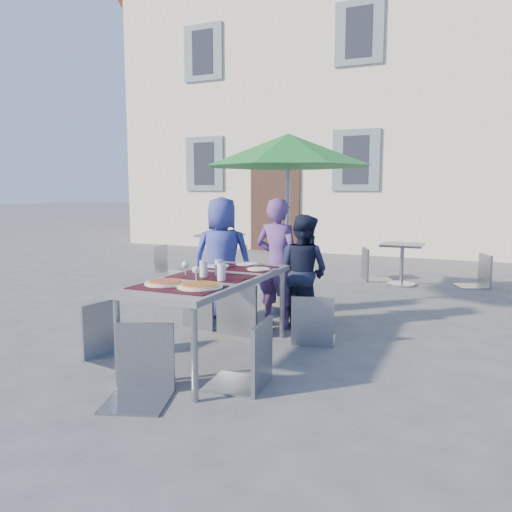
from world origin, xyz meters
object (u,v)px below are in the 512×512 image
at_px(chair_4, 249,313).
at_px(pizza_near_right, 200,286).
at_px(chair_2, 314,289).
at_px(chair_3, 108,297).
at_px(dining_table, 211,283).
at_px(chair_5, 139,318).
at_px(chair_1, 241,275).
at_px(cafe_table_1, 402,259).
at_px(bg_chair_l_0, 165,242).
at_px(chair_0, 203,279).
at_px(cafe_table_0, 220,247).
at_px(bg_chair_r_1, 480,250).
at_px(pizza_near_left, 165,282).
at_px(bg_chair_r_0, 239,242).
at_px(child_2, 303,272).
at_px(patio_umbrella, 288,153).
at_px(child_0, 222,258).
at_px(bg_chair_l_1, 372,244).
at_px(child_1, 278,263).

bearing_deg(chair_4, pizza_near_right, -176.03).
height_order(pizza_near_right, chair_2, chair_2).
distance_m(chair_2, chair_3, 1.94).
relative_size(dining_table, chair_5, 1.84).
relative_size(chair_1, cafe_table_1, 1.58).
height_order(chair_1, bg_chair_l_0, chair_1).
bearing_deg(chair_0, cafe_table_0, 114.97).
distance_m(chair_0, cafe_table_1, 3.80).
height_order(pizza_near_right, bg_chair_r_1, bg_chair_r_1).
bearing_deg(pizza_near_left, chair_5, -79.47).
bearing_deg(pizza_near_left, bg_chair_r_0, 108.73).
bearing_deg(chair_0, chair_3, -101.56).
xyz_separation_m(chair_5, bg_chair_l_0, (-3.08, 4.82, -0.04)).
distance_m(child_2, chair_4, 1.76).
bearing_deg(patio_umbrella, dining_table, -89.11).
xyz_separation_m(chair_3, cafe_table_0, (-1.21, 4.39, -0.07)).
height_order(pizza_near_right, chair_4, chair_4).
distance_m(child_0, chair_0, 0.46).
relative_size(child_2, bg_chair_l_1, 1.22).
xyz_separation_m(child_0, chair_2, (1.28, -0.51, -0.17)).
distance_m(chair_1, chair_4, 1.46).
distance_m(chair_2, bg_chair_l_0, 4.92).
bearing_deg(cafe_table_0, pizza_near_right, -63.63).
xyz_separation_m(bg_chair_l_0, bg_chair_r_0, (1.47, 0.12, 0.05)).
bearing_deg(chair_1, cafe_table_1, 71.50).
relative_size(patio_umbrella, cafe_table_1, 3.26).
bearing_deg(pizza_near_right, bg_chair_r_1, 68.81).
bearing_deg(pizza_near_right, child_0, 112.85).
xyz_separation_m(patio_umbrella, cafe_table_0, (-2.03, 2.03, -1.47)).
xyz_separation_m(child_0, bg_chair_l_1, (1.10, 3.30, -0.11)).
distance_m(chair_3, chair_5, 0.98).
relative_size(bg_chair_l_0, bg_chair_l_1, 0.92).
bearing_deg(bg_chair_l_1, pizza_near_right, -93.89).
distance_m(child_0, chair_4, 2.12).
bearing_deg(pizza_near_right, bg_chair_l_0, 127.27).
bearing_deg(chair_2, chair_4, -95.17).
distance_m(child_0, patio_umbrella, 1.53).
distance_m(pizza_near_left, child_2, 1.88).
xyz_separation_m(child_0, chair_0, (-0.02, -0.43, -0.17)).
height_order(chair_1, chair_5, chair_1).
distance_m(child_0, bg_chair_l_0, 3.62).
relative_size(child_1, bg_chair_l_0, 1.50).
relative_size(child_1, cafe_table_1, 2.13).
relative_size(child_1, chair_0, 1.53).
bearing_deg(patio_umbrella, pizza_near_right, -85.31).
xyz_separation_m(child_2, patio_umbrella, (-0.45, 0.70, 1.34)).
bearing_deg(bg_chair_r_1, dining_table, -114.95).
bearing_deg(cafe_table_1, chair_3, -112.33).
distance_m(child_1, bg_chair_l_1, 3.38).
relative_size(dining_table, child_2, 1.48).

